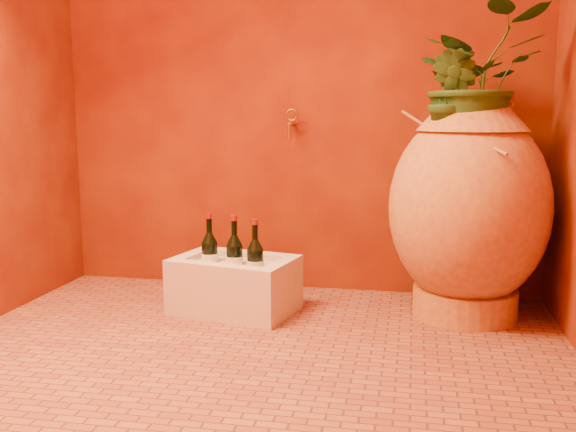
% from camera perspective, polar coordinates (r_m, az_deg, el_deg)
% --- Properties ---
extents(floor, '(2.50, 2.50, 0.00)m').
position_cam_1_polar(floor, '(2.56, -3.32, -12.11)').
color(floor, brown).
rests_on(floor, ground).
extents(wall_back, '(2.50, 0.02, 2.50)m').
position_cam_1_polar(wall_back, '(3.38, 0.82, 14.63)').
color(wall_back, '#591005').
rests_on(wall_back, ground).
extents(amphora, '(0.84, 0.84, 1.02)m').
position_cam_1_polar(amphora, '(3.00, 15.77, 0.79)').
color(amphora, '#C18636').
rests_on(amphora, floor).
extents(stone_basin, '(0.61, 0.48, 0.26)m').
position_cam_1_polar(stone_basin, '(3.04, -4.76, -6.21)').
color(stone_basin, beige).
rests_on(stone_basin, floor).
extents(wine_bottle_a, '(0.08, 0.08, 0.32)m').
position_cam_1_polar(wine_bottle_a, '(3.06, -6.97, -3.59)').
color(wine_bottle_a, black).
rests_on(wine_bottle_a, stone_basin).
extents(wine_bottle_b, '(0.08, 0.08, 0.32)m').
position_cam_1_polar(wine_bottle_b, '(2.99, -4.77, -3.87)').
color(wine_bottle_b, black).
rests_on(wine_bottle_b, stone_basin).
extents(wine_bottle_c, '(0.08, 0.08, 0.32)m').
position_cam_1_polar(wine_bottle_c, '(2.91, -2.93, -4.25)').
color(wine_bottle_c, black).
rests_on(wine_bottle_c, stone_basin).
extents(wall_tap, '(0.07, 0.14, 0.15)m').
position_cam_1_polar(wall_tap, '(3.29, 0.29, 8.32)').
color(wall_tap, '#9D6824').
rests_on(wall_tap, wall_back).
extents(plant_main, '(0.69, 0.65, 0.62)m').
position_cam_1_polar(plant_main, '(2.98, 16.30, 11.53)').
color(plant_main, '#1F4318').
rests_on(plant_main, amphora).
extents(plant_side, '(0.28, 0.28, 0.40)m').
position_cam_1_polar(plant_side, '(2.87, 14.40, 10.08)').
color(plant_side, '#1F4318').
rests_on(plant_side, amphora).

